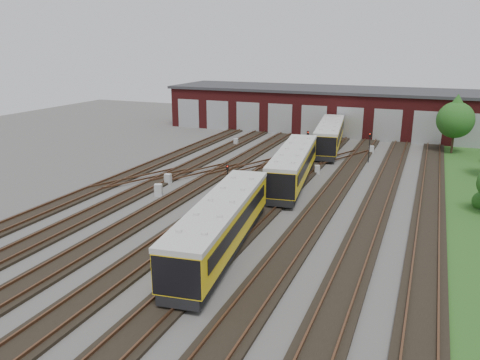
% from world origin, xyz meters
% --- Properties ---
extents(ground, '(120.00, 120.00, 0.00)m').
position_xyz_m(ground, '(0.00, 0.00, 0.00)').
color(ground, '#464441').
rests_on(ground, ground).
extents(track_network, '(30.40, 70.00, 0.33)m').
position_xyz_m(track_network, '(-0.17, 0.59, 0.11)').
color(track_network, black).
rests_on(track_network, ground).
extents(maintenance_shed, '(51.00, 12.50, 6.35)m').
position_xyz_m(maintenance_shed, '(-0.01, 39.97, 3.20)').
color(maintenance_shed, '#561516').
rests_on(maintenance_shed, ground).
extents(metro_train, '(4.61, 47.04, 3.06)m').
position_xyz_m(metro_train, '(2.00, 9.99, 1.90)').
color(metro_train, black).
rests_on(metro_train, ground).
extents(signal_mast_0, '(0.26, 0.25, 2.63)m').
position_xyz_m(signal_mast_0, '(-2.58, 5.22, 1.70)').
color(signal_mast_0, black).
rests_on(signal_mast_0, ground).
extents(signal_mast_1, '(0.24, 0.23, 2.72)m').
position_xyz_m(signal_mast_1, '(1.48, 21.59, 1.76)').
color(signal_mast_1, black).
rests_on(signal_mast_1, ground).
extents(signal_mast_2, '(0.28, 0.27, 3.14)m').
position_xyz_m(signal_mast_2, '(0.48, 21.02, 2.00)').
color(signal_mast_2, black).
rests_on(signal_mast_2, ground).
extents(signal_mast_3, '(0.29, 0.28, 3.40)m').
position_xyz_m(signal_mast_3, '(7.37, 21.42, 2.16)').
color(signal_mast_3, black).
rests_on(signal_mast_3, ground).
extents(relay_cabinet_0, '(0.61, 0.52, 0.98)m').
position_xyz_m(relay_cabinet_0, '(-8.93, 5.74, 0.49)').
color(relay_cabinet_0, '#B5B7BA').
rests_on(relay_cabinet_0, ground).
extents(relay_cabinet_1, '(0.55, 0.47, 0.86)m').
position_xyz_m(relay_cabinet_1, '(-9.90, 24.44, 0.43)').
color(relay_cabinet_1, '#B5B7BA').
rests_on(relay_cabinet_1, ground).
extents(relay_cabinet_2, '(0.79, 0.73, 1.07)m').
position_xyz_m(relay_cabinet_2, '(-7.81, 2.26, 0.54)').
color(relay_cabinet_2, '#B5B7BA').
rests_on(relay_cabinet_2, ground).
extents(relay_cabinet_3, '(0.66, 0.61, 0.88)m').
position_xyz_m(relay_cabinet_3, '(7.04, 26.38, 0.44)').
color(relay_cabinet_3, '#B5B7BA').
rests_on(relay_cabinet_3, ground).
extents(relay_cabinet_4, '(0.64, 0.58, 0.87)m').
position_xyz_m(relay_cabinet_4, '(3.18, 14.70, 0.44)').
color(relay_cabinet_4, '#B5B7BA').
rests_on(relay_cabinet_4, ground).
extents(tree_0, '(4.29, 4.29, 7.11)m').
position_xyz_m(tree_0, '(16.00, 29.90, 4.57)').
color(tree_0, '#362418').
rests_on(tree_0, ground).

